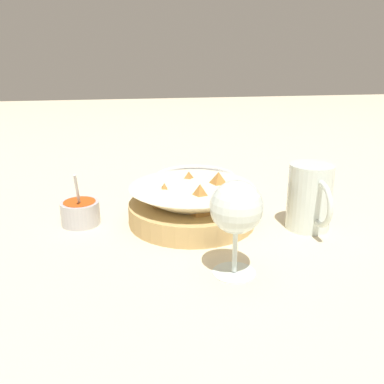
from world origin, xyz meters
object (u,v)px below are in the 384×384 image
Objects in this scene: wine_glass at (235,210)px; side_plate at (195,178)px; food_basket at (193,205)px; sauce_cup at (80,212)px; beer_mug at (310,199)px.

wine_glass reaches higher than side_plate.
food_basket is 1.13× the size of side_plate.
sauce_cup is 0.87× the size of beer_mug.
side_plate is (-0.44, 0.02, -0.09)m from wine_glass.
sauce_cup is 0.32m from wine_glass.
sauce_cup is at bearing -96.51° from food_basket.
food_basket is at bearing -107.21° from beer_mug.
wine_glass is 1.14× the size of beer_mug.
wine_glass is 0.45m from side_plate.
beer_mug is at bearing 25.98° from side_plate.
sauce_cup is 0.33m from side_plate.
sauce_cup is 0.51× the size of side_plate.
food_basket is 1.91× the size of beer_mug.
wine_glass reaches higher than beer_mug.
beer_mug is (0.06, 0.20, 0.02)m from food_basket.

